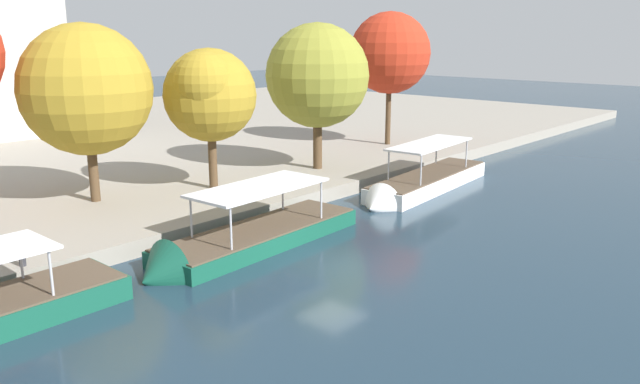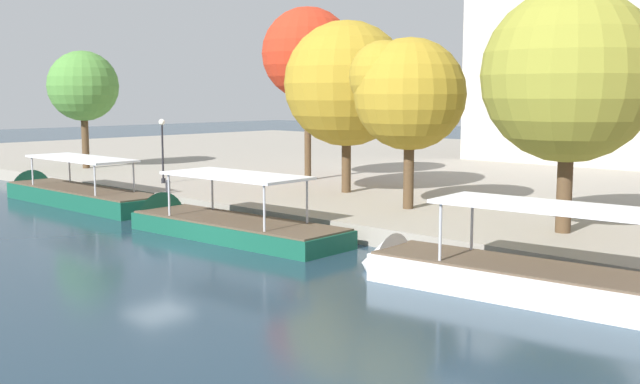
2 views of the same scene
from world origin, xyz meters
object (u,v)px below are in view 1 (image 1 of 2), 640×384
at_px(mooring_bollard_0, 22,256).
at_px(tree_3, 315,74).
at_px(tree_2, 208,92).
at_px(tour_boat_1, 243,245).
at_px(tree_1, 85,90).
at_px(tree_0, 390,52).
at_px(tour_boat_2, 422,186).

height_order(mooring_bollard_0, tree_3, tree_3).
bearing_deg(tree_2, tour_boat_1, -119.81).
xyz_separation_m(tour_boat_1, tree_1, (-1.59, 10.52, 6.64)).
bearing_deg(tree_0, tour_boat_1, -158.91).
bearing_deg(tree_0, tree_1, 177.55).
bearing_deg(tour_boat_2, tree_1, -37.39).
height_order(tree_1, tree_2, tree_1).
bearing_deg(tree_1, tree_2, -23.46).
bearing_deg(tree_2, mooring_bollard_0, -161.10).
bearing_deg(tree_3, tree_1, 167.06).
height_order(tour_boat_1, tree_1, tree_1).
bearing_deg(tree_3, tree_0, 10.88).
bearing_deg(mooring_bollard_0, tree_2, 18.90).
bearing_deg(tree_0, mooring_bollard_0, -169.62).
bearing_deg(tour_boat_1, tree_1, -84.30).
height_order(tour_boat_2, tree_1, tree_1).
height_order(tree_1, tree_3, tree_3).
relative_size(tour_boat_2, tree_2, 1.61).
bearing_deg(tree_2, tree_3, -4.63).
xyz_separation_m(tour_boat_2, tree_3, (-2.35, 7.14, 6.91)).
height_order(tour_boat_1, mooring_bollard_0, tour_boat_1).
xyz_separation_m(mooring_bollard_0, tree_0, (33.10, 6.06, 7.14)).
xyz_separation_m(tour_boat_1, tree_0, (24.39, 9.41, 8.09)).
height_order(tour_boat_2, tree_0, tree_0).
relative_size(tree_1, tree_2, 1.17).
distance_m(tour_boat_2, tree_2, 14.66).
height_order(mooring_bollard_0, tree_2, tree_2).
xyz_separation_m(tour_boat_1, tour_boat_2, (15.23, 0.05, 0.06)).
height_order(mooring_bollard_0, tree_1, tree_1).
relative_size(tree_2, tree_3, 0.85).
height_order(tree_0, tree_2, tree_0).
distance_m(tour_boat_1, tree_0, 27.37).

